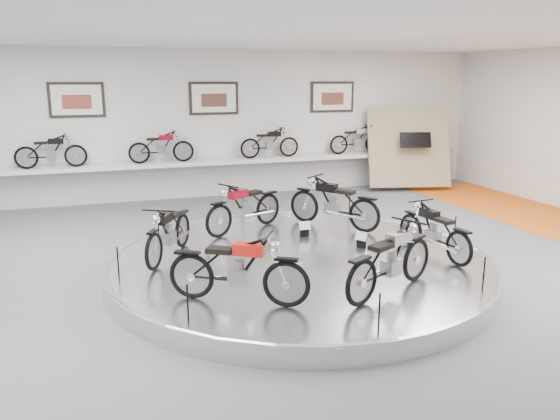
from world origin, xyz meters
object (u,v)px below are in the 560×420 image
object	(u,v)px
bike_a	(334,202)
bike_d	(238,268)
shelf	(218,162)
bike_e	(391,259)
bike_c	(169,231)
display_platform	(300,265)
bike_b	(244,206)
bike_f	(434,230)

from	to	relation	value
bike_a	bike_d	world-z (taller)	bike_a
shelf	bike_e	size ratio (longest dim) A/B	6.58
bike_a	bike_c	world-z (taller)	bike_a
display_platform	bike_a	world-z (taller)	bike_a
shelf	bike_a	distance (m)	5.03
bike_b	display_platform	bearing A→B (deg)	75.42
bike_c	bike_f	bearing A→B (deg)	102.17
bike_b	bike_e	xyz separation A→B (m)	(1.09, -3.75, 0.00)
bike_d	bike_e	size ratio (longest dim) A/B	0.99
bike_e	bike_f	world-z (taller)	bike_e
display_platform	bike_c	size ratio (longest dim) A/B	4.09
shelf	bike_f	xyz separation A→B (m)	(2.15, -7.07, -0.25)
display_platform	bike_c	bearing A→B (deg)	162.77
bike_a	bike_b	xyz separation A→B (m)	(-1.76, 0.31, -0.02)
display_platform	bike_d	size ratio (longest dim) A/B	3.87
bike_a	bike_e	xyz separation A→B (m)	(-0.67, -3.43, -0.02)
shelf	bike_e	world-z (taller)	bike_e
bike_c	bike_d	bearing A→B (deg)	45.03
bike_d	bike_c	bearing A→B (deg)	137.46
display_platform	bike_b	distance (m)	2.02
bike_a	bike_f	world-z (taller)	bike_a
bike_b	bike_c	xyz separation A→B (m)	(-1.62, -1.21, -0.03)
bike_a	bike_e	world-z (taller)	bike_a
bike_c	bike_d	world-z (taller)	bike_d
bike_a	bike_c	bearing A→B (deg)	68.83
bike_b	bike_f	size ratio (longest dim) A/B	1.10
bike_f	shelf	bearing A→B (deg)	10.46
bike_c	bike_e	distance (m)	3.71
bike_d	bike_e	xyz separation A→B (m)	(2.10, -0.33, 0.01)
bike_b	bike_e	world-z (taller)	bike_e
bike_e	bike_f	bearing A→B (deg)	12.49
bike_d	bike_f	distance (m)	3.73
bike_e	display_platform	bearing A→B (deg)	82.12
shelf	bike_b	world-z (taller)	bike_b
shelf	bike_c	world-z (taller)	bike_c
display_platform	bike_d	xyz separation A→B (m)	(-1.47, -1.56, 0.64)
bike_b	bike_c	world-z (taller)	bike_b
shelf	display_platform	bearing A→B (deg)	-90.00
bike_a	bike_d	size ratio (longest dim) A/B	1.05
bike_c	bike_d	xyz separation A→B (m)	(0.62, -2.20, 0.03)
bike_b	bike_e	bearing A→B (deg)	77.53
bike_c	bike_f	distance (m)	4.44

